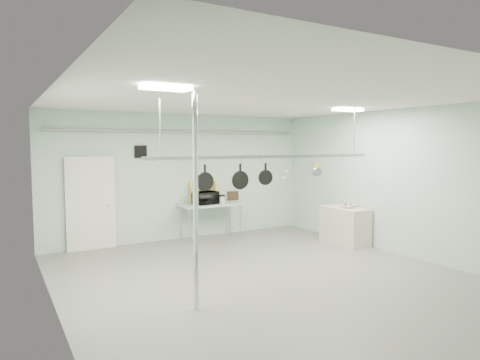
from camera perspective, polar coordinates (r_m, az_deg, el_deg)
floor at (r=7.88m, az=3.95°, el=-13.13°), size 8.00×8.00×0.00m
ceiling at (r=7.54m, az=4.09°, el=10.61°), size 7.00×8.00×0.02m
back_wall at (r=11.07m, az=-7.63°, el=0.45°), size 7.00×0.02×3.20m
right_wall at (r=9.93m, az=20.96°, el=-0.31°), size 0.02×8.00×3.20m
door at (r=10.42m, az=-19.27°, el=-3.08°), size 1.10×0.10×2.20m
wall_vent at (r=10.65m, az=-13.11°, el=3.70°), size 0.30×0.04×0.30m
conduit_pipe at (r=10.96m, az=-7.51°, el=6.42°), size 6.60×0.07×0.07m
chrome_pole at (r=6.20m, az=-5.95°, el=-2.85°), size 0.08×0.08×3.20m
prep_table at (r=11.04m, az=-3.92°, el=-3.54°), size 1.60×0.70×0.91m
side_cabinet at (r=10.77m, az=13.80°, el=-5.94°), size 0.60×1.20×0.90m
pot_rack at (r=7.87m, az=4.03°, el=3.36°), size 4.80×0.06×1.00m
light_panel_left at (r=5.82m, az=-9.86°, el=12.01°), size 0.65×0.30×0.05m
light_panel_right at (r=9.52m, az=14.20°, el=9.06°), size 0.65×0.30×0.05m
microwave at (r=10.94m, az=-4.56°, el=-2.38°), size 0.65×0.50×0.32m
coffee_canister at (r=10.95m, az=-2.39°, el=-2.70°), size 0.17×0.17×0.20m
painting_large at (r=11.24m, az=-4.82°, el=-1.53°), size 0.78×0.15×0.58m
painting_small at (r=11.66m, az=-0.91°, el=-2.11°), size 0.31×0.11×0.25m
fruit_bowl at (r=10.64m, az=14.23°, el=-3.40°), size 0.43×0.43×0.08m
skillet_left at (r=7.23m, az=-4.71°, el=0.33°), size 0.32×0.07×0.44m
skillet_mid at (r=7.55m, az=0.03°, el=0.53°), size 0.33×0.08×0.44m
skillet_right at (r=7.83m, az=3.43°, el=0.91°), size 0.28×0.12×0.38m
whisk at (r=8.07m, az=5.96°, el=1.12°), size 0.20×0.20×0.35m
grater at (r=8.55m, az=10.24°, el=1.76°), size 0.08×0.03×0.20m
saucepan at (r=8.55m, az=10.20°, el=1.43°), size 0.19×0.16×0.30m
fruit_cluster at (r=10.63m, az=14.24°, el=-3.19°), size 0.24×0.24×0.09m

